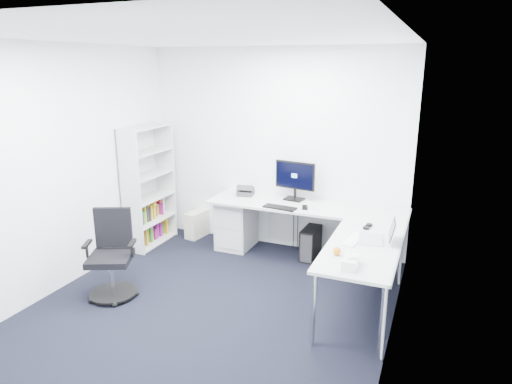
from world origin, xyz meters
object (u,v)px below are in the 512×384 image
at_px(monitor, 295,180).
at_px(laptop, 371,229).
at_px(task_chair, 110,256).
at_px(l_desk, 297,241).
at_px(bookshelf, 149,186).

relative_size(monitor, laptop, 1.60).
bearing_deg(laptop, task_chair, -169.41).
distance_m(l_desk, monitor, 0.84).
distance_m(l_desk, task_chair, 2.19).
bearing_deg(monitor, task_chair, -118.76).
bearing_deg(l_desk, laptop, -30.64).
bearing_deg(bookshelf, monitor, 12.97).
xyz_separation_m(l_desk, laptop, (0.95, -0.56, 0.49)).
xyz_separation_m(bookshelf, monitor, (1.97, 0.45, 0.17)).
relative_size(bookshelf, monitor, 3.03).
height_order(l_desk, task_chair, task_chair).
xyz_separation_m(l_desk, monitor, (-0.20, 0.50, 0.64)).
distance_m(bookshelf, monitor, 2.03).
bearing_deg(laptop, bookshelf, 161.14).
height_order(bookshelf, task_chair, bookshelf).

